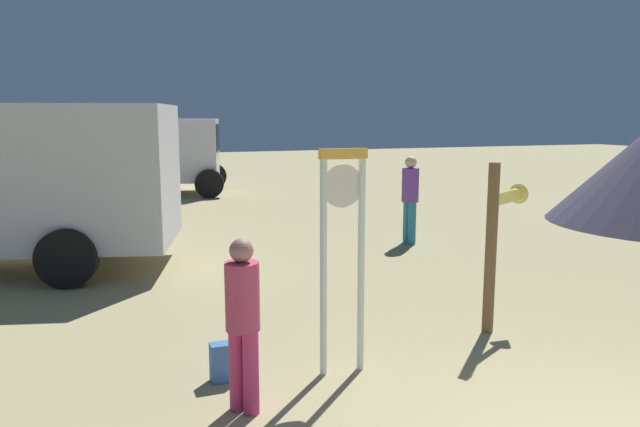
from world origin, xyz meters
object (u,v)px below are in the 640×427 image
(standing_clock, at_px, (342,237))
(person_near_clock, at_px, (243,317))
(person_distant, at_px, (410,195))
(box_truck_far, at_px, (122,148))
(backpack, at_px, (224,362))
(arrow_sign, at_px, (505,221))

(standing_clock, height_order, person_near_clock, standing_clock)
(person_distant, relative_size, box_truck_far, 0.27)
(backpack, bearing_deg, box_truck_far, 90.28)
(standing_clock, bearing_deg, person_near_clock, -157.19)
(person_near_clock, relative_size, box_truck_far, 0.23)
(backpack, relative_size, person_distant, 0.22)
(arrow_sign, xyz_separation_m, backpack, (-3.54, -0.39, -1.11))
(arrow_sign, relative_size, box_truck_far, 0.31)
(backpack, xyz_separation_m, person_distant, (4.85, 5.02, 0.80))
(person_near_clock, bearing_deg, backpack, 92.90)
(person_near_clock, bearing_deg, standing_clock, 22.81)
(arrow_sign, height_order, backpack, arrow_sign)
(backpack, height_order, person_distant, person_distant)
(standing_clock, distance_m, person_near_clock, 1.33)
(backpack, xyz_separation_m, box_truck_far, (-0.07, 15.20, 1.34))
(standing_clock, height_order, person_distant, standing_clock)
(standing_clock, xyz_separation_m, box_truck_far, (-1.23, 15.41, 0.14))
(standing_clock, distance_m, arrow_sign, 2.46)
(person_distant, distance_m, box_truck_far, 11.32)
(backpack, bearing_deg, person_distant, 46.00)
(standing_clock, relative_size, person_distant, 1.27)
(person_near_clock, xyz_separation_m, backpack, (-0.03, 0.68, -0.67))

